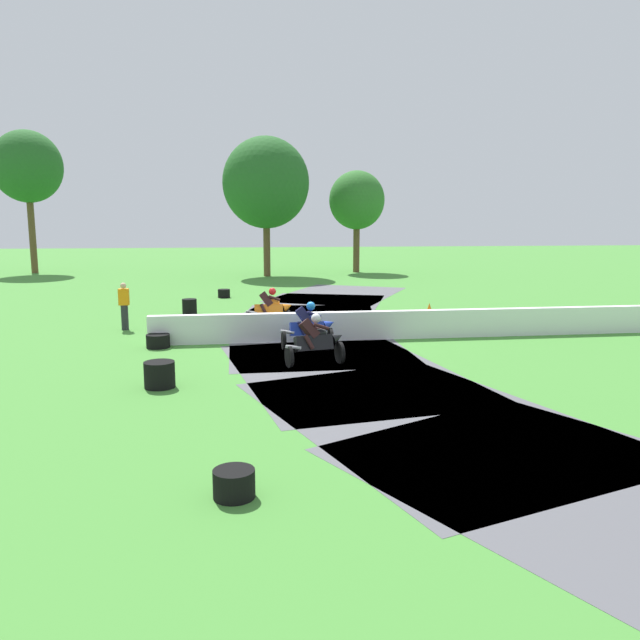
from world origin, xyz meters
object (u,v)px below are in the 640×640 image
Objects in this scene: traffic_cone at (429,308)px; motorcycle_trailing_black at (316,341)px; tire_stack_near at (224,293)px; tire_stack_mid_b at (158,341)px; tire_stack_extra_a at (234,483)px; motorcycle_chase_blue at (309,326)px; motorcycle_lead_orange at (271,308)px; track_marshal at (124,306)px; tire_stack_mid_a at (190,306)px; tire_stack_far at (160,375)px.

motorcycle_trailing_black is at bearing -123.88° from traffic_cone.
tire_stack_near is 11.61m from tire_stack_mid_b.
tire_stack_extra_a is at bearing -87.57° from tire_stack_near.
tire_stack_mid_b is at bearing 172.57° from motorcycle_chase_blue.
tire_stack_extra_a is at bearing -94.25° from motorcycle_lead_orange.
tire_stack_mid_b is at bearing -64.01° from track_marshal.
tire_stack_mid_a is at bearing 97.10° from tire_stack_extra_a.
track_marshal is (-1.54, 3.16, 0.62)m from tire_stack_mid_b.
tire_stack_near is 0.35× the size of track_marshal.
tire_stack_mid_b is 0.99× the size of tire_stack_far.
motorcycle_trailing_black is 9.79m from traffic_cone.
traffic_cone is at bearing 47.22° from tire_stack_far.
motorcycle_trailing_black is 8.07m from tire_stack_extra_a.
tire_stack_mid_b is at bearing 149.42° from motorcycle_trailing_black.
track_marshal reaches higher than tire_stack_far.
motorcycle_chase_blue is at bearing -31.92° from track_marshal.
track_marshal reaches higher than traffic_cone.
tire_stack_mid_a is 3.89m from track_marshal.
tire_stack_far is at bearing -93.13° from tire_stack_near.
traffic_cone is (5.43, 6.07, -0.43)m from motorcycle_chase_blue.
track_marshal reaches higher than motorcycle_chase_blue.
tire_stack_far is at bearing -132.78° from traffic_cone.
tire_stack_near is 0.96× the size of tire_stack_mid_a.
tire_stack_near is (-2.94, 12.09, -0.45)m from motorcycle_chase_blue.
tire_stack_mid_b is at bearing 103.25° from tire_stack_extra_a.
motorcycle_lead_orange is 5.02m from track_marshal.
motorcycle_lead_orange is at bearing -46.02° from tire_stack_mid_a.
traffic_cone is (8.38, -6.02, 0.02)m from tire_stack_near.
motorcycle_lead_orange is 1.00× the size of motorcycle_chase_blue.
tire_stack_near is at bearing 69.81° from track_marshal.
tire_stack_mid_a is at bearing 60.70° from track_marshal.
tire_stack_mid_a is 6.54m from tire_stack_mid_b.
motorcycle_trailing_black is at bearing -30.58° from tire_stack_mid_b.
tire_stack_extra_a is at bearing -115.05° from traffic_cone.
traffic_cone reaches higher than tire_stack_extra_a.
track_marshal reaches higher than tire_stack_mid_a.
tire_stack_near is 0.82× the size of tire_stack_far.
tire_stack_extra_a is 0.36× the size of track_marshal.
track_marshal reaches higher than tire_stack_mid_b.
tire_stack_near is at bearing 101.68° from motorcycle_trailing_black.
motorcycle_chase_blue is 7.09m from track_marshal.
tire_stack_near is 0.98× the size of tire_stack_extra_a.
track_marshal is at bearing -168.52° from traffic_cone.
motorcycle_lead_orange is at bearing 85.75° from tire_stack_extra_a.
tire_stack_far is 6.20m from tire_stack_extra_a.
motorcycle_trailing_black is 8.34m from track_marshal.
motorcycle_chase_blue is 8.23m from tire_stack_mid_a.
tire_stack_mid_a is 17.10m from tire_stack_extra_a.
motorcycle_chase_blue is 2.92× the size of tire_stack_near.
tire_stack_mid_a is 0.86× the size of tire_stack_far.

